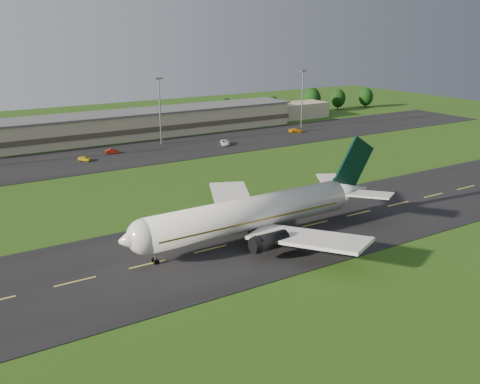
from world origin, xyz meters
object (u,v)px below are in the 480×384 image
airliner (254,213)px  service_vehicle_b (112,151)px  light_mast_east (302,92)px  service_vehicle_d (296,130)px  light_mast_centre (160,103)px  service_vehicle_c (225,142)px  terminal (145,124)px  service_vehicle_a (85,159)px

airliner → service_vehicle_b: airliner is taller
light_mast_east → service_vehicle_d: size_ratio=4.04×
light_mast_centre → service_vehicle_b: bearing=-165.3°
airliner → service_vehicle_c: bearing=62.5°
terminal → light_mast_east: size_ratio=7.13×
service_vehicle_a → service_vehicle_b: size_ratio=0.99×
service_vehicle_a → terminal: bearing=7.6°
service_vehicle_c → airliner: bearing=-91.3°
airliner → service_vehicle_c: size_ratio=9.58×
terminal → airliner: bearing=-101.7°
service_vehicle_c → service_vehicle_a: bearing=-157.6°
airliner → service_vehicle_d: bearing=47.3°
service_vehicle_a → service_vehicle_b: 10.47m
service_vehicle_c → light_mast_centre: bearing=169.8°
light_mast_centre → service_vehicle_c: (16.09, -11.54, -11.89)m
light_mast_centre → terminal: bearing=85.0°
service_vehicle_d → service_vehicle_a: bearing=108.7°
light_mast_east → terminal: bearing=163.2°
service_vehicle_a → service_vehicle_c: bearing=-37.7°
airliner → light_mast_east: light_mast_east is taller
light_mast_east → service_vehicle_c: size_ratio=3.80×
service_vehicle_c → terminal: bearing=143.4°
light_mast_east → service_vehicle_c: light_mast_east is taller
service_vehicle_d → airliner: bearing=155.0°
light_mast_east → service_vehicle_a: light_mast_east is taller
airliner → service_vehicle_c: 76.76m
airliner → terminal: 98.20m
light_mast_east → service_vehicle_a: bearing=-173.5°
light_mast_centre → service_vehicle_b: light_mast_centre is taller
service_vehicle_a → service_vehicle_b: service_vehicle_a is taller
service_vehicle_c → service_vehicle_d: bearing=33.7°
light_mast_centre → service_vehicle_a: light_mast_centre is taller
service_vehicle_c → service_vehicle_b: bearing=-166.4°
airliner → service_vehicle_d: airliner is taller
light_mast_east → service_vehicle_d: bearing=-138.4°
light_mast_centre → service_vehicle_b: (-17.28, -4.53, -11.99)m
terminal → light_mast_centre: size_ratio=7.13×
airliner → service_vehicle_a: airliner is taller
service_vehicle_b → service_vehicle_c: service_vehicle_c is taller
light_mast_east → service_vehicle_c: bearing=-163.5°
light_mast_centre → service_vehicle_c: bearing=-35.6°
terminal → light_mast_centre: 18.45m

